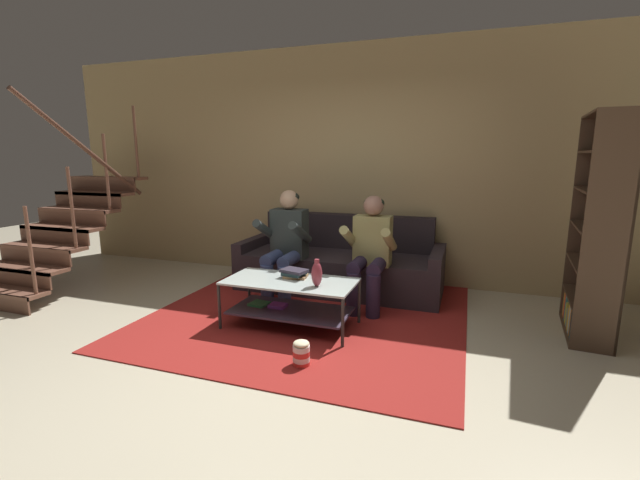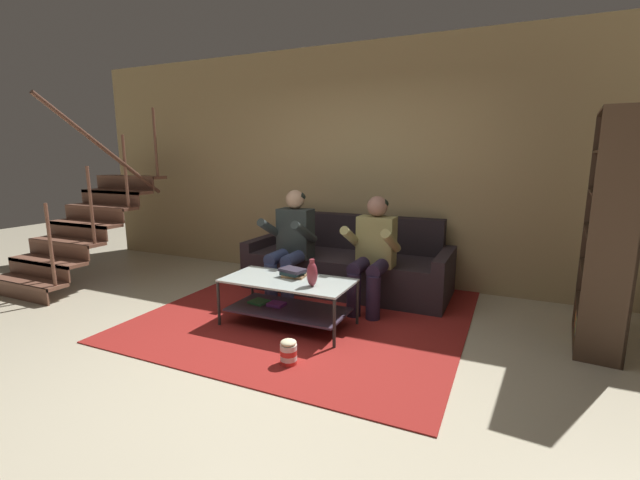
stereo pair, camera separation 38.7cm
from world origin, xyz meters
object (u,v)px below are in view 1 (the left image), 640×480
(person_seated_left, at_px, (286,241))
(popcorn_tub, at_px, (301,353))
(book_stack, at_px, (295,273))
(coffee_table, at_px, (289,296))
(bookshelf, at_px, (599,253))
(person_seated_right, at_px, (370,248))
(couch, at_px, (340,265))
(vase, at_px, (317,274))

(person_seated_left, relative_size, popcorn_tub, 5.87)
(person_seated_left, bearing_deg, book_stack, -60.03)
(coffee_table, distance_m, bookshelf, 2.74)
(person_seated_right, xyz_separation_m, coffee_table, (-0.59, -0.74, -0.34))
(popcorn_tub, bearing_deg, couch, 97.90)
(person_seated_left, xyz_separation_m, vase, (0.66, -0.83, -0.09))
(book_stack, height_order, bookshelf, bookshelf)
(person_seated_right, bearing_deg, couch, 131.48)
(couch, relative_size, person_seated_left, 1.97)
(couch, height_order, popcorn_tub, couch)
(couch, relative_size, vase, 9.73)
(person_seated_left, bearing_deg, popcorn_tub, -62.40)
(bookshelf, bearing_deg, book_stack, -166.18)
(person_seated_left, height_order, book_stack, person_seated_left)
(couch, xyz_separation_m, vase, (0.18, -1.36, 0.27))
(vase, xyz_separation_m, bookshelf, (2.31, 0.82, 0.18))
(book_stack, bearing_deg, bookshelf, 13.82)
(popcorn_tub, bearing_deg, bookshelf, 32.59)
(person_seated_left, distance_m, book_stack, 0.76)
(person_seated_left, height_order, bookshelf, bookshelf)
(couch, bearing_deg, book_stack, -95.01)
(bookshelf, bearing_deg, person_seated_right, 179.97)
(vase, bearing_deg, book_stack, 147.16)
(person_seated_right, bearing_deg, popcorn_tub, -98.08)
(person_seated_left, xyz_separation_m, coffee_table, (0.36, -0.74, -0.36))
(person_seated_left, bearing_deg, coffee_table, -64.27)
(coffee_table, bearing_deg, popcorn_tub, -60.45)
(coffee_table, relative_size, bookshelf, 0.62)
(vase, bearing_deg, couch, 97.73)
(popcorn_tub, bearing_deg, person_seated_left, 117.60)
(bookshelf, distance_m, popcorn_tub, 2.71)
(person_seated_right, height_order, popcorn_tub, person_seated_right)
(person_seated_left, relative_size, person_seated_right, 1.03)
(book_stack, xyz_separation_m, popcorn_tub, (0.37, -0.78, -0.39))
(book_stack, relative_size, popcorn_tub, 1.30)
(couch, bearing_deg, bookshelf, -12.14)
(book_stack, xyz_separation_m, bookshelf, (2.59, 0.64, 0.25))
(person_seated_right, height_order, vase, person_seated_right)
(person_seated_right, bearing_deg, person_seated_left, 179.83)
(popcorn_tub, bearing_deg, book_stack, 115.58)
(couch, distance_m, book_stack, 1.20)
(person_seated_left, distance_m, person_seated_right, 0.95)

